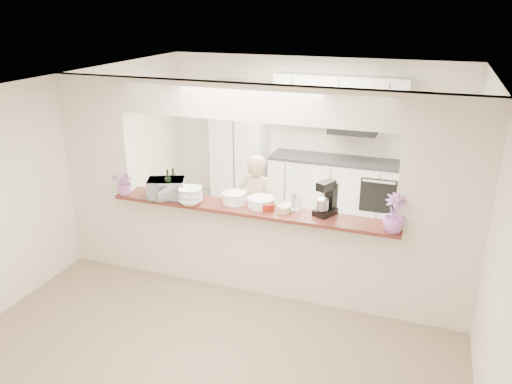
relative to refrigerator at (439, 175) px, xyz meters
The scene contains 19 objects.
floor 3.46m from the refrigerator, 127.72° to the right, with size 6.00×6.00×0.00m, color gray.
tile_overlay 2.48m from the refrigerator, 151.78° to the right, with size 5.00×2.90×0.01m, color silver.
partition 3.41m from the refrigerator, 127.72° to the right, with size 5.00×0.15×2.50m.
bar_counter 3.37m from the refrigerator, 127.68° to the right, with size 3.40×0.38×1.09m.
kitchen_cabinets 2.24m from the refrigerator, behind, with size 3.15×0.62×2.25m.
refrigerator is the anchor object (origin of this frame).
flower_left 4.62m from the refrigerator, 142.51° to the right, with size 0.28×0.24×0.31m, color #CC6CB8.
wine_bottle_a 4.05m from the refrigerator, 140.23° to the right, with size 0.07×0.07×0.33m.
wine_bottle_b 4.16m from the refrigerator, 137.45° to the right, with size 0.08×0.08×0.38m.
toaster_oven 4.17m from the refrigerator, 138.50° to the right, with size 0.43×0.29×0.24m, color #BBBBC0.
serving_bowls 3.95m from the refrigerator, 134.28° to the right, with size 0.27×0.27×0.20m, color white.
plate_stack_a 3.49m from the refrigerator, 131.08° to the right, with size 0.29×0.29×0.13m.
plate_stack_b 3.28m from the refrigerator, 126.66° to the right, with size 0.31×0.31×0.11m.
red_bowl 3.27m from the refrigerator, 124.62° to the right, with size 0.17×0.17×0.08m, color maroon.
tan_bowl 3.16m from the refrigerator, 121.62° to the right, with size 0.16×0.16×0.07m, color #C3B289.
utensil_caddy 3.07m from the refrigerator, 121.61° to the right, with size 0.23×0.15×0.20m.
stand_mixer 2.88m from the refrigerator, 114.77° to the right, with size 0.26×0.31×0.39m.
flower_right 2.87m from the refrigerator, 99.13° to the right, with size 0.23×0.23×0.40m, color #B569C4.
person 2.94m from the refrigerator, 140.92° to the right, with size 0.53×0.35×1.46m, color tan.
Camera 1 is at (1.84, -5.01, 3.30)m, focal length 35.00 mm.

